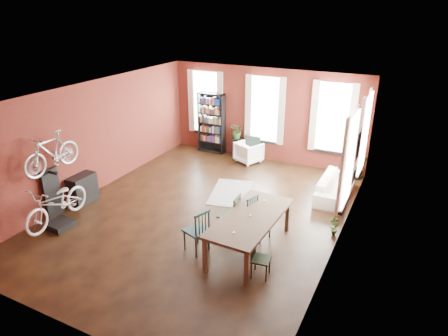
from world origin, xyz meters
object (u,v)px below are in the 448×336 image
Objects in this scene: dining_chair_b at (229,214)px; bicycle_floor at (54,186)px; white_armchair at (249,151)px; bike_trainer at (60,225)px; dining_table at (250,233)px; dining_chair_d at (259,219)px; dining_chair_a at (196,230)px; dining_chair_c at (261,259)px; console_table at (83,189)px; cream_sofa at (336,183)px; plant_stand at (237,147)px; bookshelf at (212,123)px.

bicycle_floor is at bearing -69.67° from dining_chair_b.
white_armchair is 1.44× the size of bike_trainer.
dining_table is 2.44× the size of dining_chair_d.
dining_chair_a is at bearing 6.76° from bicycle_floor.
dining_chair_c is (1.29, -1.19, -0.10)m from dining_chair_b.
dining_chair_c is at bearing -8.31° from console_table.
cream_sofa is (1.16, 3.02, -0.10)m from dining_chair_d.
dining_chair_a is 3.65m from bicycle_floor.
dining_chair_b is 0.73m from dining_chair_d.
dining_chair_b is at bearing 4.79° from console_table.
dining_chair_d reaches higher than plant_stand.
plant_stand is (-3.92, 1.70, -0.07)m from cream_sofa.
dining_chair_a is 6.06m from plant_stand.
dining_chair_a reaches higher than plant_stand.
bicycle_floor reaches higher than console_table.
bicycle_floor is at bearing -69.17° from console_table.
dining_table is at bearing -62.24° from plant_stand.
dining_chair_a reaches higher than dining_table.
bookshelf reaches higher than dining_chair_c.
dining_chair_b is (0.34, 0.98, -0.02)m from dining_chair_a.
dining_chair_b is 1.24× the size of dining_chair_c.
bike_trainer is at bearing -69.47° from dining_chair_b.
dining_table is at bearing 15.29° from bike_trainer.
dining_table is 4.76m from bike_trainer.
dining_chair_d is at bearing 17.09° from bicycle_floor.
bicycle_floor is at bearing 86.02° from bike_trainer.
dining_table is 5.34m from white_armchair.
bike_trainer is (-5.16, -0.48, -0.33)m from dining_chair_c.
white_armchair is at bearing -12.26° from bookshelf.
bookshelf is (-3.79, 5.25, 0.68)m from dining_table.
dining_chair_a is 4.07m from console_table.
bike_trainer is 6.76m from plant_stand.
dining_table is at bearing 11.01° from bicycle_floor.
dining_chair_b reaches higher than dining_table.
console_table is 5.69m from plant_stand.
dining_chair_a is at bearing 74.95° from dining_chair_c.
plant_stand is at bearing 0.00° from bookshelf.
bookshelf is 6.63m from bike_trainer.
bicycle_floor is at bearing -105.63° from plant_stand.
bicycle_floor reaches higher than dining_chair_d.
bicycle_floor is at bearing -96.93° from bookshelf.
plant_stand is (1.82, 6.51, 0.25)m from bike_trainer.
bicycle_floor is (0.00, 0.02, 1.07)m from bike_trainer.
dining_chair_c is 0.39× the size of cream_sofa.
dining_chair_d is (0.72, 0.12, 0.01)m from dining_chair_b.
dining_chair_b is 0.48× the size of cream_sofa.
dining_chair_d is 5.47m from plant_stand.
cream_sofa is 7.15m from console_table.
plant_stand is at bearing 44.85° from dining_chair_d.
dining_table reaches higher than cream_sofa.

